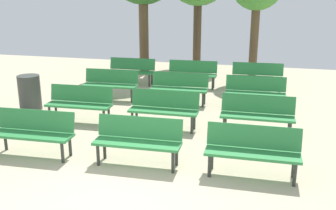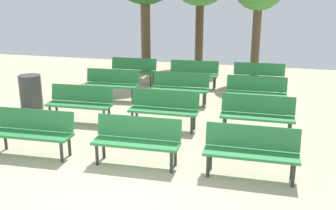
# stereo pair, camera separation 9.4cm
# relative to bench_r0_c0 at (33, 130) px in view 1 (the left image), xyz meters

# --- Properties ---
(ground_plane) EXTENTS (24.00, 24.00, 0.00)m
(ground_plane) POSITION_rel_bench_r0_c0_xyz_m (2.12, -1.49, -0.50)
(ground_plane) COLOR #BCAD8E
(bench_r0_c0) EXTENTS (1.62, 0.55, 0.87)m
(bench_r0_c0) POSITION_rel_bench_r0_c0_xyz_m (0.00, 0.00, 0.00)
(bench_r0_c0) COLOR #2D8442
(bench_r0_c0) RESTS_ON ground_plane
(bench_r0_c1) EXTENTS (1.62, 0.54, 0.87)m
(bench_r0_c1) POSITION_rel_bench_r0_c0_xyz_m (2.09, 0.11, 0.00)
(bench_r0_c1) COLOR #2D8442
(bench_r0_c1) RESTS_ON ground_plane
(bench_r0_c2) EXTENTS (1.61, 0.51, 0.87)m
(bench_r0_c2) POSITION_rel_bench_r0_c0_xyz_m (4.14, 0.16, 0.00)
(bench_r0_c2) COLOR #2D8442
(bench_r0_c2) RESTS_ON ground_plane
(bench_r1_c0) EXTENTS (1.62, 0.55, 0.87)m
(bench_r1_c0) POSITION_rel_bench_r0_c0_xyz_m (-0.07, 2.06, 0.00)
(bench_r1_c0) COLOR #2D8442
(bench_r1_c0) RESTS_ON ground_plane
(bench_r1_c1) EXTENTS (1.61, 0.51, 0.87)m
(bench_r1_c1) POSITION_rel_bench_r0_c0_xyz_m (2.04, 2.12, 0.00)
(bench_r1_c1) COLOR #2D8442
(bench_r1_c1) RESTS_ON ground_plane
(bench_r1_c2) EXTENTS (1.61, 0.51, 0.87)m
(bench_r1_c2) POSITION_rel_bench_r0_c0_xyz_m (4.14, 2.24, 0.00)
(bench_r1_c2) COLOR #2D8442
(bench_r1_c2) RESTS_ON ground_plane
(bench_r2_c0) EXTENTS (1.63, 0.58, 0.87)m
(bench_r2_c0) POSITION_rel_bench_r0_c0_xyz_m (-0.13, 4.14, 0.00)
(bench_r2_c0) COLOR #2D8442
(bench_r2_c0) RESTS_ON ground_plane
(bench_r2_c1) EXTENTS (1.62, 0.54, 0.87)m
(bench_r2_c1) POSITION_rel_bench_r0_c0_xyz_m (1.93, 4.20, 0.00)
(bench_r2_c1) COLOR #2D8442
(bench_r2_c1) RESTS_ON ground_plane
(bench_r2_c2) EXTENTS (1.61, 0.53, 0.87)m
(bench_r2_c2) POSITION_rel_bench_r0_c0_xyz_m (4.02, 4.24, 0.00)
(bench_r2_c2) COLOR #2D8442
(bench_r2_c2) RESTS_ON ground_plane
(bench_r3_c0) EXTENTS (1.61, 0.51, 0.87)m
(bench_r3_c0) POSITION_rel_bench_r0_c0_xyz_m (-0.21, 6.15, 0.00)
(bench_r3_c0) COLOR #2D8442
(bench_r3_c0) RESTS_ON ground_plane
(bench_r3_c1) EXTENTS (1.62, 0.55, 0.87)m
(bench_r3_c1) POSITION_rel_bench_r0_c0_xyz_m (1.90, 6.21, 0.00)
(bench_r3_c1) COLOR #2D8442
(bench_r3_c1) RESTS_ON ground_plane
(bench_r3_c2) EXTENTS (1.62, 0.56, 0.87)m
(bench_r3_c2) POSITION_rel_bench_r0_c0_xyz_m (4.00, 6.31, 0.00)
(bench_r3_c2) COLOR #2D8442
(bench_r3_c2) RESTS_ON ground_plane
(trash_bin) EXTENTS (0.58, 0.58, 0.94)m
(trash_bin) POSITION_rel_bench_r0_c0_xyz_m (-1.83, 2.63, -0.04)
(trash_bin) COLOR #383D38
(trash_bin) RESTS_ON ground_plane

